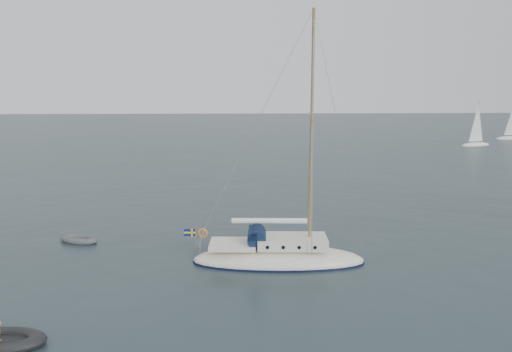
{
  "coord_description": "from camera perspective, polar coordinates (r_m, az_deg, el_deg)",
  "views": [
    {
      "loc": [
        -0.68,
        -28.15,
        9.43
      ],
      "look_at": [
        0.66,
        0.0,
        4.37
      ],
      "focal_mm": 35.0,
      "sensor_mm": 36.0,
      "label": 1
    }
  ],
  "objects": [
    {
      "name": "dinghy",
      "position": [
        32.77,
        -19.61,
        -6.85
      ],
      "size": [
        2.57,
        1.16,
        0.37
      ],
      "rotation": [
        0.0,
        0.0,
        -0.39
      ],
      "color": "#4A4A4F",
      "rests_on": "ground"
    },
    {
      "name": "distant_yacht_c",
      "position": [
        88.26,
        23.92,
        5.27
      ],
      "size": [
        5.66,
        3.02,
        7.5
      ],
      "rotation": [
        0.0,
        0.0,
        0.37
      ],
      "color": "silver",
      "rests_on": "ground"
    },
    {
      "name": "sailboat",
      "position": [
        27.13,
        2.62,
        -7.82
      ],
      "size": [
        9.76,
        2.92,
        13.9
      ],
      "rotation": [
        0.0,
        0.0,
        -0.06
      ],
      "color": "white",
      "rests_on": "ground"
    },
    {
      "name": "ground",
      "position": [
        29.69,
        -1.29,
        -8.34
      ],
      "size": [
        300.0,
        300.0,
        0.0
      ],
      "primitive_type": "plane",
      "color": "black",
      "rests_on": "ground"
    }
  ]
}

